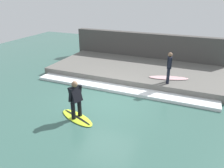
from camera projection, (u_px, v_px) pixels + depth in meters
ground_plane at (107, 103)px, 9.59m from camera, size 28.00×28.00×0.00m
concrete_ledge at (135, 70)px, 12.94m from camera, size 4.40×9.68×0.40m
back_wall at (146, 48)px, 14.71m from camera, size 0.50×10.17×1.99m
wave_foam_crest at (119, 89)px, 10.80m from camera, size 0.79×9.20×0.14m
surfboard_riding at (77, 118)px, 8.43m from camera, size 1.17×1.80×0.07m
surfer_riding at (76, 98)px, 8.10m from camera, size 0.53×0.52×1.49m
surfer_waiting_near at (169, 66)px, 10.37m from camera, size 0.51×0.27×1.51m
surfboard_waiting_near at (168, 78)px, 11.21m from camera, size 1.05×2.06×0.06m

